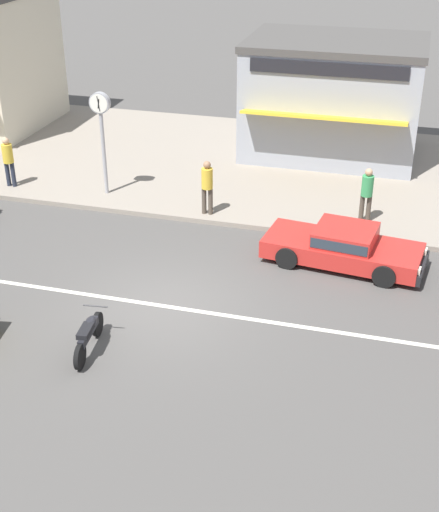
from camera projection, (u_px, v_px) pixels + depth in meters
The scene contains 10 objects.
ground_plane at pixel (164, 306), 17.24m from camera, with size 160.00×160.00×0.00m, color #4C4947.
lane_centre_stripe at pixel (164, 306), 17.24m from camera, with size 50.40×0.14×0.01m, color silver.
kerb_strip at pixel (254, 165), 25.43m from camera, with size 68.00×10.00×0.15m, color gray.
sedan_red_2 at pixel (344, 246), 18.88m from camera, with size 4.40×2.11×1.06m.
motorcycle_1 at pixel (89, 334), 15.46m from camera, with size 0.56×1.80×0.80m.
street_clock at pixel (101, 119), 21.88m from camera, with size 0.65×0.22×3.29m.
pedestrian_near_clock at pixel (207, 183), 21.16m from camera, with size 0.34×0.34×1.68m.
pedestrian_by_shop at pixel (367, 191), 20.70m from camera, with size 0.34×0.34×1.66m.
pedestrian_far_end at pixel (8, 158), 23.10m from camera, with size 0.34×0.34×1.66m.
shopfront_corner_warung at pixel (333, 97), 25.55m from camera, with size 6.18×5.26×4.09m.
Camera 1 is at (5.19, -13.75, 9.20)m, focal length 50.00 mm.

